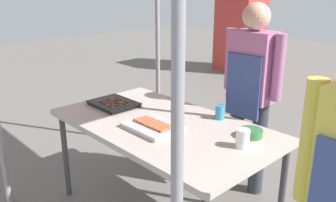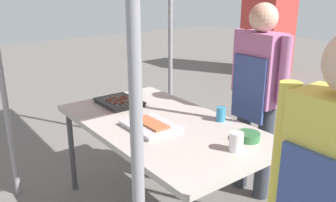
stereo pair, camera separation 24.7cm
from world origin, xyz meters
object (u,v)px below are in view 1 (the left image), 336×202
Objects in this scene: condiment_bowl at (251,133)px; neighbor_stall_left at (241,19)px; stall_table at (163,130)px; vendor_woman at (251,85)px; tray_meat_skewers at (114,104)px; drink_cup_by_wok at (220,112)px; drink_cup_near_edge at (243,138)px; tray_grilled_sausages at (153,126)px.

condiment_bowl is 5.06m from neighbor_stall_left.
vendor_woman reaches higher than stall_table.
condiment_bowl reaches higher than tray_meat_skewers.
drink_cup_by_wok reaches higher than tray_meat_skewers.
drink_cup_near_edge is (1.15, 0.12, 0.04)m from tray_meat_skewers.
condiment_bowl is 1.43× the size of drink_cup_by_wok.
stall_table is 0.62m from condiment_bowl.
tray_grilled_sausages is (0.03, -0.12, 0.07)m from stall_table.
condiment_bowl is 1.29× the size of drink_cup_near_edge.
tray_meat_skewers is at bearing -152.99° from drink_cup_by_wok.
stall_table is 0.15m from tray_grilled_sausages.
stall_table is 0.83m from vendor_woman.
condiment_bowl is at bearing 14.86° from tray_meat_skewers.
drink_cup_by_wok is 0.05× the size of neighbor_stall_left.
tray_grilled_sausages is at bearing 80.60° from vendor_woman.
vendor_woman is at bearing -53.08° from neighbor_stall_left.
drink_cup_by_wok reaches higher than condiment_bowl.
tray_meat_skewers is at bearing -176.03° from stall_table.
drink_cup_near_edge is 0.07× the size of vendor_woman.
neighbor_stall_left reaches higher than condiment_bowl.
drink_cup_near_edge is at bearing -53.92° from neighbor_stall_left.
tray_grilled_sausages is 3.22× the size of drink_cup_near_edge.
drink_cup_near_edge is 5.22m from neighbor_stall_left.
neighbor_stall_left is at bearing 119.80° from stall_table.
stall_table is at bearing -172.15° from drink_cup_near_edge.
neighbor_stall_left reaches higher than tray_grilled_sausages.
tray_meat_skewers reaches higher than stall_table.
drink_cup_by_wok reaches higher than stall_table.
drink_cup_by_wok is at bearing 145.56° from drink_cup_near_edge.
vendor_woman is at bearing 125.32° from condiment_bowl.
drink_cup_near_edge is at bearing 6.04° from tray_meat_skewers.
stall_table is 10.98× the size of condiment_bowl.
vendor_woman is (-0.37, 0.53, 0.14)m from condiment_bowl.
neighbor_stall_left is at bearing 124.20° from drink_cup_by_wok.
stall_table is at bearing -60.20° from neighbor_stall_left.
drink_cup_near_edge is 0.06× the size of neighbor_stall_left.
drink_cup_by_wok is (0.19, 0.47, 0.03)m from tray_grilled_sausages.
condiment_bowl is (1.09, 0.29, 0.01)m from tray_meat_skewers.
stall_table is 0.80× the size of neighbor_stall_left.
vendor_woman is (-0.04, 0.43, 0.11)m from drink_cup_by_wok.
neighbor_stall_left is (-2.50, 4.42, 0.24)m from tray_grilled_sausages.
stall_table is 4.37× the size of tray_grilled_sausages.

